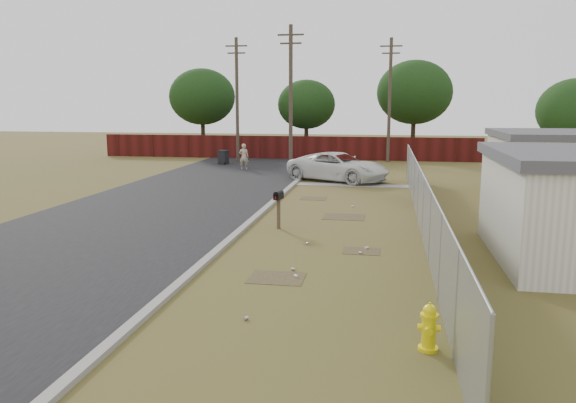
% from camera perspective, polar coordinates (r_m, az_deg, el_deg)
% --- Properties ---
extents(ground, '(120.00, 120.00, 0.00)m').
position_cam_1_polar(ground, '(19.02, 4.11, -3.34)').
color(ground, brown).
rests_on(ground, ground).
extents(street, '(15.10, 60.00, 0.12)m').
position_cam_1_polar(street, '(28.16, -7.99, 1.00)').
color(street, black).
rests_on(street, ground).
extents(chainlink_fence, '(0.10, 27.06, 2.02)m').
position_cam_1_polar(chainlink_fence, '(19.81, 13.46, -0.70)').
color(chainlink_fence, '#92959A').
rests_on(chainlink_fence, ground).
extents(privacy_fence, '(30.00, 0.12, 1.80)m').
position_cam_1_polar(privacy_fence, '(44.25, -0.33, 5.51)').
color(privacy_fence, '#45100E').
rests_on(privacy_fence, ground).
extents(utility_poles, '(12.60, 8.24, 9.00)m').
position_cam_1_polar(utility_poles, '(39.46, 1.92, 10.47)').
color(utility_poles, '#47392F').
rests_on(utility_poles, ground).
extents(horizon_trees, '(33.32, 31.94, 7.78)m').
position_cam_1_polar(horizon_trees, '(41.98, 8.68, 10.25)').
color(horizon_trees, '#312416').
rests_on(horizon_trees, ground).
extents(fire_hydrant, '(0.41, 0.41, 0.90)m').
position_cam_1_polar(fire_hydrant, '(10.57, 14.12, -12.35)').
color(fire_hydrant, yellow).
rests_on(fire_hydrant, ground).
extents(mailbox, '(0.29, 0.59, 1.35)m').
position_cam_1_polar(mailbox, '(19.62, -0.97, 0.28)').
color(mailbox, brown).
rests_on(mailbox, ground).
extents(pickup_truck, '(6.39, 5.00, 1.61)m').
position_cam_1_polar(pickup_truck, '(31.87, 5.15, 3.54)').
color(pickup_truck, silver).
rests_on(pickup_truck, ground).
extents(pedestrian, '(0.64, 0.43, 1.72)m').
position_cam_1_polar(pedestrian, '(37.14, -4.50, 4.55)').
color(pedestrian, tan).
rests_on(pedestrian, ground).
extents(trash_bin, '(0.79, 0.86, 1.01)m').
position_cam_1_polar(trash_bin, '(40.69, -6.58, 4.51)').
color(trash_bin, black).
rests_on(trash_bin, ground).
extents(scattered_litter, '(3.61, 13.98, 0.07)m').
position_cam_1_polar(scattered_litter, '(15.83, 4.47, -5.96)').
color(scattered_litter, white).
rests_on(scattered_litter, ground).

